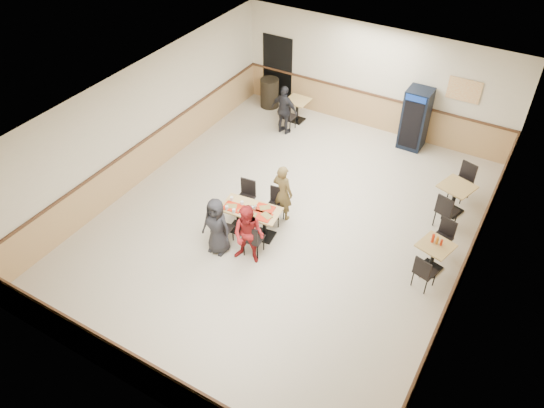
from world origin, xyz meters
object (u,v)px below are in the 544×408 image
Objects in this scene: lone_diner at (284,110)px; back_table at (297,107)px; pepsi_cooler at (415,119)px; main_table at (251,217)px; side_table_far at (455,195)px; side_table_near at (434,253)px; diner_man_opposite at (283,192)px; diner_woman_left at (217,226)px; diner_woman_right at (249,235)px; trash_bin at (270,93)px.

back_table is (-0.00, 0.78, -0.27)m from lone_diner.
main_table is at bearing -109.70° from pepsi_cooler.
side_table_near is at bearing -85.91° from side_table_far.
diner_man_opposite is 0.99× the size of lone_diner.
diner_man_opposite is at bearing 67.13° from diner_woman_left.
lone_diner is at bearing 149.20° from side_table_near.
diner_woman_right is (0.42, -0.75, 0.25)m from main_table.
main_table is 0.89m from diner_woman_right.
diner_woman_left is 5.07m from lone_diner.
diner_woman_left is 1.75× the size of side_table_near.
diner_woman_left is 0.96× the size of diner_woman_right.
diner_woman_left is at bearing -109.87° from pepsi_cooler.
diner_woman_left is 4.54m from side_table_near.
main_table is at bearing 74.27° from diner_man_opposite.
pepsi_cooler is (1.50, 6.02, 0.14)m from diner_woman_right.
trash_bin is at bearing 163.05° from back_table.
lone_diner is (-1.13, 4.94, 0.04)m from diner_woman_left.
main_table is at bearing -63.50° from trash_bin.
lone_diner is 1.84× the size of side_table_near.
main_table is at bearing -140.65° from side_table_far.
diner_woman_right is 1.59m from diner_man_opposite.
side_table_far reaches higher than side_table_near.
lone_diner is at bearing 101.27° from diner_woman_left.
diner_woman_right reaches higher than diner_woman_left.
diner_man_opposite is at bearing -56.27° from trash_bin.
diner_woman_left is at bearing -156.83° from side_table_near.
diner_man_opposite reaches higher than back_table.
trash_bin reaches higher than side_table_near.
lone_diner reaches higher than back_table.
diner_man_opposite is at bearing -109.47° from pepsi_cooler.
side_table_near is at bearing -65.76° from pepsi_cooler.
diner_woman_left reaches higher than main_table.
side_table_far is at bearing -19.80° from back_table.
diner_woman_right is 5.94m from back_table.
lone_diner is 1.63m from trash_bin.
pepsi_cooler is (-1.77, 2.25, 0.36)m from side_table_far.
diner_man_opposite reaches higher than main_table.
back_table reaches higher than side_table_near.
back_table is 1.20m from trash_bin.
main_table is 4.77m from side_table_far.
diner_woman_left is at bearing -78.78° from back_table.
diner_woman_right is (0.74, 0.09, 0.03)m from diner_woman_left.
side_table_near is 0.46× the size of pepsi_cooler.
diner_man_opposite is at bearing 124.37° from lone_diner.
diner_man_opposite is at bearing -146.97° from side_table_far.
side_table_far is 6.67m from trash_bin.
side_table_far is 5.47m from back_table.
back_table is at bearing 160.20° from side_table_far.
lone_diner is 0.85× the size of pepsi_cooler.
side_table_far is at bearing 94.09° from side_table_near.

